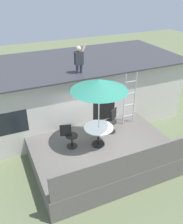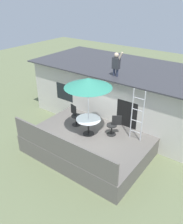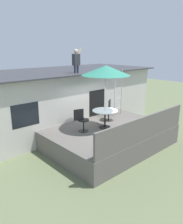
% 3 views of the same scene
% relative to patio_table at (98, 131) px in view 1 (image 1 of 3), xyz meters
% --- Properties ---
extents(ground_plane, '(40.00, 40.00, 0.00)m').
position_rel_patio_table_xyz_m(ground_plane, '(0.11, -0.09, -1.39)').
color(ground_plane, '#66704C').
extents(house, '(10.50, 4.50, 2.89)m').
position_rel_patio_table_xyz_m(house, '(0.11, 3.51, 0.07)').
color(house, beige).
rests_on(house, ground).
extents(deck, '(5.00, 3.65, 0.80)m').
position_rel_patio_table_xyz_m(deck, '(0.11, -0.09, -0.99)').
color(deck, '#605B56').
rests_on(deck, ground).
extents(deck_railing, '(4.90, 0.08, 0.90)m').
position_rel_patio_table_xyz_m(deck_railing, '(0.11, -1.86, -0.14)').
color(deck_railing, '#605B56').
rests_on(deck_railing, deck).
extents(patio_table, '(1.04, 1.04, 0.74)m').
position_rel_patio_table_xyz_m(patio_table, '(0.00, 0.00, 0.00)').
color(patio_table, black).
rests_on(patio_table, deck).
extents(patio_umbrella, '(1.90, 1.90, 2.54)m').
position_rel_patio_table_xyz_m(patio_umbrella, '(0.00, -0.00, 1.76)').
color(patio_umbrella, silver).
rests_on(patio_umbrella, deck).
extents(step_ladder, '(0.52, 0.04, 2.20)m').
position_rel_patio_table_xyz_m(step_ladder, '(1.77, 0.86, 0.51)').
color(step_ladder, silver).
rests_on(step_ladder, deck).
extents(person_figure, '(0.47, 0.20, 1.11)m').
position_rel_patio_table_xyz_m(person_figure, '(0.08, 1.92, 2.12)').
color(person_figure, '#33384C').
rests_on(person_figure, house).
extents(patio_chair_left, '(0.61, 0.44, 0.92)m').
position_rel_patio_table_xyz_m(patio_chair_left, '(-0.98, 0.31, -0.13)').
color(patio_chair_left, black).
rests_on(patio_chair_left, deck).
extents(patio_chair_right, '(0.56, 0.46, 0.92)m').
position_rel_patio_table_xyz_m(patio_chair_right, '(0.87, 0.60, -0.13)').
color(patio_chair_right, black).
rests_on(patio_chair_right, deck).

